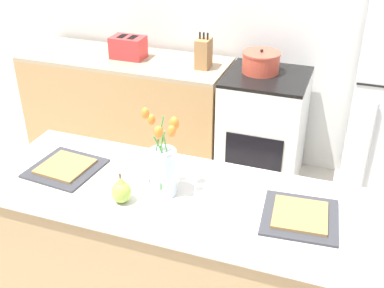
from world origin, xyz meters
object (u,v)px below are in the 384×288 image
object	(u,v)px
plate_setting_left	(66,167)
toaster	(128,47)
stove_range	(263,130)
pear_figurine	(121,191)
flower_vase	(163,167)
knife_block	(204,53)
cooking_pot	(261,62)
plate_setting_right	(300,216)

from	to	relation	value
plate_setting_left	toaster	bearing A→B (deg)	105.48
stove_range	pear_figurine	world-z (taller)	pear_figurine
flower_vase	knife_block	world-z (taller)	flower_vase
knife_block	plate_setting_left	bearing A→B (deg)	-96.68
cooking_pot	knife_block	bearing A→B (deg)	-173.29
plate_setting_left	cooking_pot	size ratio (longest dim) A/B	1.23
stove_range	flower_vase	world-z (taller)	flower_vase
cooking_pot	knife_block	size ratio (longest dim) A/B	1.04
plate_setting_right	cooking_pot	distance (m)	1.73
pear_figurine	toaster	xyz separation A→B (m)	(-0.83, 1.75, 0.03)
flower_vase	pear_figurine	bearing A→B (deg)	-138.94
flower_vase	plate_setting_left	bearing A→B (deg)	177.81
pear_figurine	cooking_pot	world-z (taller)	cooking_pot
flower_vase	plate_setting_right	distance (m)	0.63
pear_figurine	toaster	bearing A→B (deg)	115.35
stove_range	cooking_pot	distance (m)	0.53
flower_vase	plate_setting_left	size ratio (longest dim) A/B	1.26
pear_figurine	knife_block	size ratio (longest dim) A/B	0.55
stove_range	toaster	world-z (taller)	toaster
pear_figurine	cooking_pot	size ratio (longest dim) A/B	0.53
stove_range	toaster	distance (m)	1.24
pear_figurine	cooking_pot	distance (m)	1.81
plate_setting_left	plate_setting_right	bearing A→B (deg)	0.00
plate_setting_left	knife_block	xyz separation A→B (m)	(0.19, 1.59, 0.10)
knife_block	stove_range	bearing A→B (deg)	0.59
plate_setting_left	plate_setting_right	xyz separation A→B (m)	(1.15, 0.00, 0.00)
plate_setting_right	plate_setting_left	bearing A→B (deg)	180.00
plate_setting_left	plate_setting_right	distance (m)	1.15
plate_setting_right	knife_block	world-z (taller)	knife_block
flower_vase	toaster	world-z (taller)	flower_vase
flower_vase	knife_block	size ratio (longest dim) A/B	1.60
stove_range	toaster	bearing A→B (deg)	179.55
stove_range	flower_vase	bearing A→B (deg)	-94.99
flower_vase	stove_range	bearing A→B (deg)	85.01
stove_range	pear_figurine	xyz separation A→B (m)	(-0.29, -1.75, 0.51)
flower_vase	cooking_pot	size ratio (longest dim) A/B	1.54
flower_vase	cooking_pot	xyz separation A→B (m)	(0.08, 1.66, -0.06)
stove_range	knife_block	world-z (taller)	knife_block
stove_range	pear_figurine	size ratio (longest dim) A/B	6.14
stove_range	pear_figurine	distance (m)	1.84
stove_range	pear_figurine	bearing A→B (deg)	-99.41
stove_range	flower_vase	distance (m)	1.73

